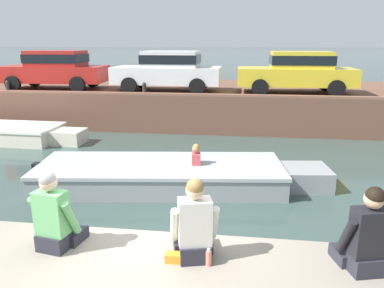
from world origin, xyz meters
name	(u,v)px	position (x,y,z in m)	size (l,w,h in m)	color
ground_plane	(186,178)	(0.00, 4.51, 0.00)	(400.00, 400.00, 0.00)	#384C47
far_quay_wall	(211,103)	(0.00, 12.01, 0.71)	(60.00, 6.00, 1.42)	brown
far_wall_coping	(205,95)	(0.00, 9.13, 1.46)	(60.00, 0.24, 0.08)	brown
motorboat_passing	(172,175)	(-0.25, 3.95, 0.28)	(6.98, 2.62, 1.05)	#93999E
car_leftmost_red	(55,68)	(-6.22, 10.32, 2.27)	(4.26, 1.98, 1.54)	#B2231E
car_left_inner_white	(169,69)	(-1.52, 10.32, 2.27)	(4.17, 1.99, 1.54)	white
car_centre_yellow	(297,70)	(3.35, 10.32, 2.27)	(4.28, 1.96, 1.54)	yellow
mooring_bollard_west	(8,86)	(-7.68, 9.26, 1.66)	(0.15, 0.15, 0.44)	#2D2B28
mooring_bollard_mid	(144,88)	(-2.25, 9.26, 1.66)	(0.15, 0.15, 0.44)	#2D2B28
person_seated_left	(55,218)	(-0.81, -0.52, 1.35)	(0.57, 0.58, 0.97)	#282833
person_seated_right	(194,227)	(0.83, -0.53, 1.35)	(0.58, 0.60, 0.97)	#282833
person_seated_middle	(366,238)	(2.63, -0.53, 1.35)	(0.59, 0.60, 0.97)	#282833
bottle_drink	(209,258)	(1.00, -0.67, 1.07)	(0.06, 0.06, 0.20)	#E07F6B
snack_bag	(174,257)	(0.61, -0.65, 1.03)	(0.18, 0.12, 0.10)	orange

